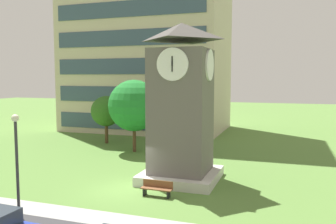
# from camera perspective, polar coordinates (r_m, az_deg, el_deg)

# --- Properties ---
(ground_plane) EXTENTS (160.00, 160.00, 0.00)m
(ground_plane) POSITION_cam_1_polar(r_m,az_deg,el_deg) (21.57, -6.87, -12.49)
(ground_plane) COLOR #567F38
(kerb_strip) EXTENTS (120.00, 1.60, 0.01)m
(kerb_strip) POSITION_cam_1_polar(r_m,az_deg,el_deg) (18.17, -12.73, -16.08)
(kerb_strip) COLOR #9E9E99
(kerb_strip) RESTS_ON ground
(office_building) EXTENTS (19.77, 12.07, 28.80)m
(office_building) POSITION_cam_1_polar(r_m,az_deg,el_deg) (46.86, -3.37, 15.00)
(office_building) COLOR beige
(office_building) RESTS_ON ground
(clock_tower) EXTENTS (4.77, 4.77, 10.10)m
(clock_tower) POSITION_cam_1_polar(r_m,az_deg,el_deg) (22.68, 2.16, 0.07)
(clock_tower) COLOR #605B56
(clock_tower) RESTS_ON ground
(park_bench) EXTENTS (1.81, 0.52, 0.88)m
(park_bench) POSITION_cam_1_polar(r_m,az_deg,el_deg) (20.34, -1.80, -12.21)
(park_bench) COLOR brown
(park_bench) RESTS_ON ground
(street_lamp) EXTENTS (0.36, 0.36, 4.94)m
(street_lamp) POSITION_cam_1_polar(r_m,az_deg,el_deg) (18.42, -23.26, -5.94)
(street_lamp) COLOR #333338
(street_lamp) RESTS_ON ground
(tree_streetside) EXTENTS (4.62, 4.62, 6.51)m
(tree_streetside) POSITION_cam_1_polar(r_m,az_deg,el_deg) (31.76, -5.51, 1.04)
(tree_streetside) COLOR #513823
(tree_streetside) RESTS_ON ground
(tree_near_tower) EXTENTS (3.09, 3.09, 4.86)m
(tree_near_tower) POSITION_cam_1_polar(r_m,az_deg,el_deg) (36.40, -9.95, 0.12)
(tree_near_tower) COLOR #513823
(tree_near_tower) RESTS_ON ground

